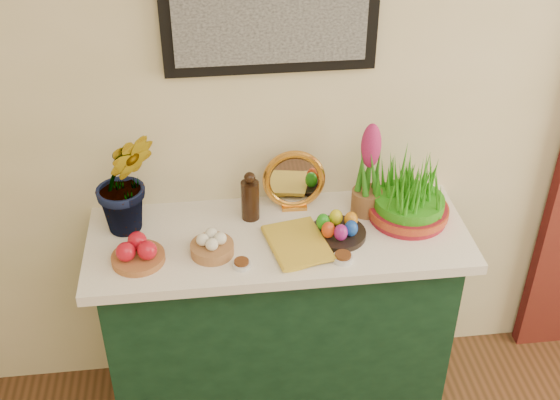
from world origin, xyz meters
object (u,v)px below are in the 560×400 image
Objects in this scene: sideboard at (279,324)px; hyacinth_green at (123,166)px; wheatgrass_sabzeh at (410,194)px; book at (271,248)px; mirror at (294,181)px.

hyacinth_green reaches higher than sideboard.
sideboard is at bearing -175.71° from wheatgrass_sabzeh.
hyacinth_green is at bearing 146.21° from book.
hyacinth_green is 1.78× the size of wheatgrass_sabzeh.
book is at bearing -112.98° from mirror.
sideboard is at bearing 59.68° from book.
sideboard is 0.91m from hyacinth_green.
hyacinth_green is 2.23× the size of mirror.
mirror is at bearing 0.61° from hyacinth_green.
mirror is at bearing 64.50° from sideboard.
hyacinth_green is 0.64m from mirror.
book is at bearing -109.02° from sideboard.
hyacinth_green is at bearing 176.78° from wheatgrass_sabzeh.
mirror is 0.80× the size of wheatgrass_sabzeh.
mirror is 0.32m from book.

